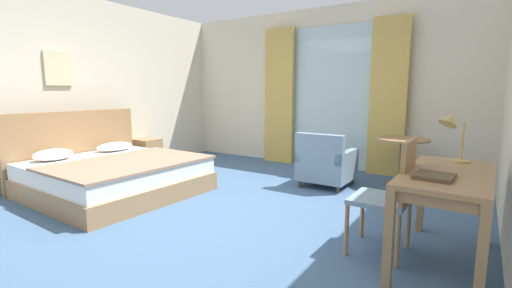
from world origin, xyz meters
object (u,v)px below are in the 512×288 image
object	(u,v)px
writing_desk	(447,184)
desk_chair	(391,191)
round_cafe_table	(402,151)
nightstand	(146,153)
closed_book	(434,176)
framed_picture	(58,69)
bed	(112,174)
desk_lamp	(452,126)
armchair_by_window	(326,164)

from	to	relation	value
writing_desk	desk_chair	bearing A→B (deg)	-172.38
desk_chair	round_cafe_table	size ratio (longest dim) A/B	1.37
nightstand	closed_book	bearing A→B (deg)	-16.33
round_cafe_table	framed_picture	xyz separation A→B (m)	(-4.36, -2.49, 1.17)
bed	framed_picture	distance (m)	1.84
writing_desk	closed_book	bearing A→B (deg)	-103.15
desk_lamp	armchair_by_window	xyz separation A→B (m)	(-1.62, 1.28, -0.75)
nightstand	round_cafe_table	world-z (taller)	round_cafe_table
armchair_by_window	round_cafe_table	world-z (taller)	armchair_by_window
writing_desk	closed_book	distance (m)	0.31
closed_book	framed_picture	xyz separation A→B (m)	(-5.03, 0.06, 0.93)
desk_lamp	round_cafe_table	bearing A→B (deg)	110.63
writing_desk	framed_picture	xyz separation A→B (m)	(-5.10, -0.22, 1.03)
bed	desk_chair	world-z (taller)	bed
round_cafe_table	armchair_by_window	bearing A→B (deg)	-146.31
desk_lamp	closed_book	bearing A→B (deg)	-93.60
closed_book	round_cafe_table	world-z (taller)	closed_book
desk_lamp	armchair_by_window	distance (m)	2.20
closed_book	armchair_by_window	size ratio (longest dim) A/B	0.33
round_cafe_table	bed	bearing A→B (deg)	-142.17
nightstand	desk_lamp	xyz separation A→B (m)	(4.85, -0.75, 0.82)
nightstand	desk_lamp	world-z (taller)	desk_lamp
writing_desk	desk_lamp	world-z (taller)	desk_lamp
desk_lamp	armchair_by_window	size ratio (longest dim) A/B	0.60
nightstand	round_cafe_table	xyz separation A→B (m)	(4.14, 1.14, 0.26)
bed	desk_chair	bearing A→B (deg)	2.71
bed	desk_lamp	world-z (taller)	desk_lamp
desk_lamp	framed_picture	distance (m)	5.14
desk_chair	closed_book	size ratio (longest dim) A/B	3.78
closed_book	round_cafe_table	xyz separation A→B (m)	(-0.67, 2.55, -0.25)
nightstand	armchair_by_window	bearing A→B (deg)	9.44
bed	desk_lamp	size ratio (longest dim) A/B	4.32
closed_book	armchair_by_window	bearing A→B (deg)	134.03
bed	nightstand	distance (m)	1.64
closed_book	round_cafe_table	size ratio (longest dim) A/B	0.36
desk_chair	writing_desk	bearing A→B (deg)	7.62
nightstand	round_cafe_table	bearing A→B (deg)	15.45
armchair_by_window	framed_picture	bearing A→B (deg)	-151.35
round_cafe_table	desk_chair	bearing A→B (deg)	-81.61
bed	armchair_by_window	bearing A→B (deg)	39.36
desk_chair	armchair_by_window	xyz separation A→B (m)	(-1.25, 1.71, -0.22)
closed_book	armchair_by_window	world-z (taller)	armchair_by_window
writing_desk	round_cafe_table	world-z (taller)	writing_desk
bed	armchair_by_window	distance (m)	2.97
desk_lamp	framed_picture	xyz separation A→B (m)	(-5.07, -0.60, 0.62)
desk_chair	desk_lamp	bearing A→B (deg)	49.19
nightstand	desk_lamp	bearing A→B (deg)	-8.75
closed_book	bed	bearing A→B (deg)	-176.05
nightstand	desk_chair	size ratio (longest dim) A/B	0.52
writing_desk	desk_chair	world-z (taller)	desk_chair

